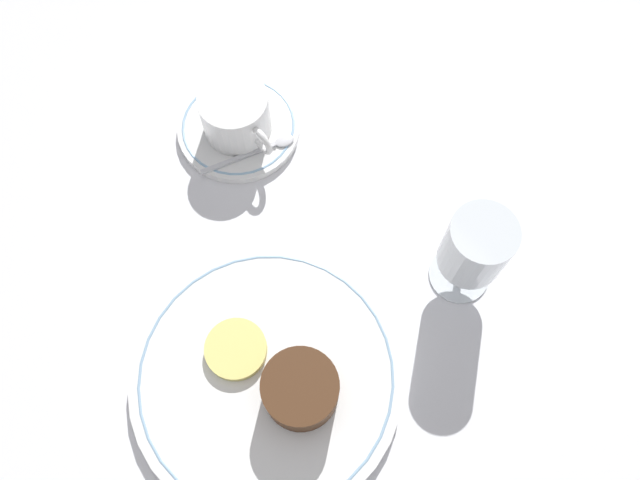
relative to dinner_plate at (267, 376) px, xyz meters
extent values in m
plane|color=white|center=(-0.03, 0.05, -0.01)|extent=(3.00, 3.00, 0.00)
cylinder|color=white|center=(0.00, 0.00, 0.00)|extent=(0.27, 0.27, 0.01)
torus|color=#8CB2D1|center=(0.00, 0.00, 0.00)|extent=(0.25, 0.25, 0.00)
cylinder|color=white|center=(-0.25, 0.15, 0.00)|extent=(0.14, 0.14, 0.01)
torus|color=#8CB2D1|center=(-0.25, 0.15, 0.00)|extent=(0.13, 0.13, 0.00)
cylinder|color=white|center=(-0.24, 0.15, 0.03)|extent=(0.08, 0.08, 0.06)
cylinder|color=brown|center=(-0.24, 0.15, 0.03)|extent=(0.07, 0.07, 0.05)
torus|color=white|center=(-0.20, 0.15, 0.03)|extent=(0.04, 0.01, 0.04)
cube|color=silver|center=(-0.21, 0.12, 0.00)|extent=(0.03, 0.09, 0.00)
ellipsoid|color=silver|center=(-0.20, 0.18, 0.00)|extent=(0.02, 0.03, 0.00)
cylinder|color=silver|center=(0.04, 0.22, -0.01)|extent=(0.06, 0.06, 0.01)
cylinder|color=silver|center=(0.04, 0.22, 0.02)|extent=(0.01, 0.01, 0.04)
cylinder|color=silver|center=(0.04, 0.22, 0.07)|extent=(0.06, 0.06, 0.07)
cylinder|color=#5B0F1E|center=(0.04, 0.22, 0.06)|extent=(0.05, 0.05, 0.04)
cylinder|color=#4C2D19|center=(0.04, 0.02, 0.03)|extent=(0.07, 0.07, 0.05)
cylinder|color=#EFE075|center=(-0.04, -0.01, 0.01)|extent=(0.06, 0.06, 0.01)
camera|label=1|loc=(0.12, -0.03, 0.61)|focal=35.00mm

